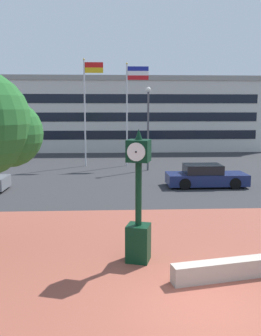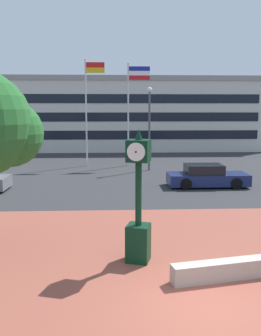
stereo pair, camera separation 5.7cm
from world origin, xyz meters
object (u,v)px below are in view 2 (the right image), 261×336
(flagpole_secondary, at_px, (131,104))
(street_lamp_post, at_px, (149,119))
(street_clock, at_px, (138,208))
(flagpole_primary, at_px, (88,105))
(car_street_near, at_px, (207,177))
(civic_building, at_px, (128,114))

(flagpole_secondary, xyz_separation_m, street_lamp_post, (1.21, -2.36, -1.08))
(street_clock, relative_size, flagpole_primary, 0.47)
(street_clock, xyz_separation_m, street_lamp_post, (1.88, 16.41, 2.11))
(flagpole_primary, height_order, flagpole_secondary, flagpole_primary)
(car_street_near, distance_m, street_lamp_post, 7.24)
(flagpole_secondary, relative_size, civic_building, 0.26)
(flagpole_primary, xyz_separation_m, flagpole_secondary, (3.32, 0.00, 0.03))
(flagpole_primary, xyz_separation_m, civic_building, (3.60, 14.00, -0.84))
(flagpole_primary, distance_m, civic_building, 14.48)
(flagpole_primary, bearing_deg, flagpole_secondary, 0.00)
(street_lamp_post, bearing_deg, flagpole_primary, 152.47)
(car_street_near, relative_size, flagpole_secondary, 0.57)
(street_clock, bearing_deg, car_street_near, 82.68)
(car_street_near, xyz_separation_m, civic_building, (-3.67, 22.29, 3.33))
(civic_building, relative_size, street_lamp_post, 5.05)
(street_clock, bearing_deg, street_lamp_post, 99.97)
(car_street_near, relative_size, civic_building, 0.15)
(car_street_near, bearing_deg, flagpole_secondary, -154.58)
(civic_building, distance_m, street_lamp_post, 16.39)
(street_clock, height_order, car_street_near, street_clock)
(street_lamp_post, bearing_deg, civic_building, 93.24)
(civic_building, bearing_deg, flagpole_secondary, -91.14)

